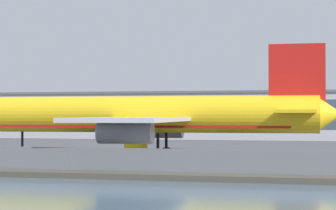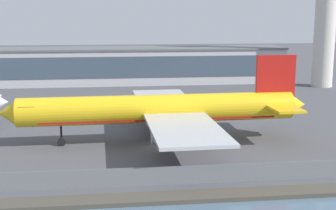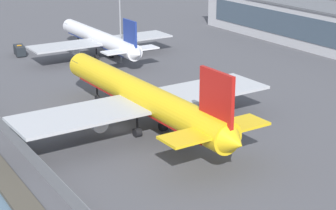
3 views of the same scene
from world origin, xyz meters
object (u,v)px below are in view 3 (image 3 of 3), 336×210
cargo_jet_yellow (142,97)px  ops_van (19,50)px  passenger_jet_white (100,39)px  apron_light_mast_apron_west (120,10)px  baggage_tug (216,93)px

cargo_jet_yellow → ops_van: size_ratio=8.92×
passenger_jet_white → ops_van: (-11.57, -15.64, -2.95)m
passenger_jet_white → apron_light_mast_apron_west: bearing=12.0°
baggage_tug → apron_light_mast_apron_west: bearing=-174.3°
passenger_jet_white → apron_light_mast_apron_west: size_ratio=1.88×
passenger_jet_white → apron_light_mast_apron_west: 10.80m
passenger_jet_white → baggage_tug: 39.63m
passenger_jet_white → ops_van: size_ratio=7.26×
baggage_tug → ops_van: (-50.76, -20.39, 0.47)m
baggage_tug → apron_light_mast_apron_west: size_ratio=0.17×
ops_van → baggage_tug: bearing=21.9°
cargo_jet_yellow → apron_light_mast_apron_west: size_ratio=2.31×
ops_van → apron_light_mast_apron_west: bearing=42.1°
ops_van → cargo_jet_yellow: bearing=1.3°
baggage_tug → passenger_jet_white: bearing=-173.1°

